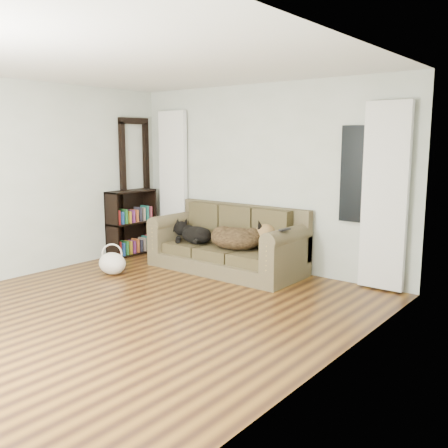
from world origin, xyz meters
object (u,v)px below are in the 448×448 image
Objects in this scene: bookshelf at (132,223)px; tote_bag at (112,263)px; dog_black_lab at (195,234)px; sofa at (226,239)px; dog_shepherd at (239,239)px.

tote_bag is at bearing -60.98° from bookshelf.
dog_black_lab is at bearing 60.60° from tote_bag.
sofa is at bearing 46.00° from tote_bag.
dog_black_lab reaches higher than tote_bag.
dog_black_lab is 0.57× the size of bookshelf.
sofa reaches higher than dog_black_lab.
dog_shepherd is (0.26, -0.04, 0.04)m from sofa.
bookshelf is at bearing -176.15° from sofa.
dog_shepherd is 1.80× the size of tote_bag.
tote_bag is 1.29m from bookshelf.
tote_bag is (-1.09, -1.13, -0.29)m from sofa.
dog_shepherd is 2.09m from bookshelf.
bookshelf is (-1.83, -0.12, 0.05)m from sofa.
dog_black_lab is 0.78× the size of dog_shepherd.
bookshelf is at bearing -8.54° from dog_shepherd.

